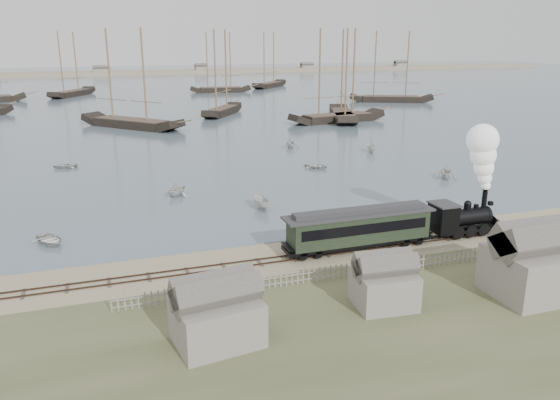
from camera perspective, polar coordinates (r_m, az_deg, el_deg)
name	(u,v)px	position (r m, az deg, el deg)	size (l,w,h in m)	color
ground	(296,248)	(48.60, 1.69, -5.08)	(600.00, 600.00, 0.00)	tan
harbor_water	(136,88)	(213.60, -14.82, 11.26)	(600.00, 336.00, 0.06)	#4C616D
rail_track	(304,256)	(46.85, 2.55, -5.89)	(120.00, 1.80, 0.16)	#35251D
picket_fence_west	(247,292)	(40.67, -3.51, -9.62)	(19.00, 0.10, 1.20)	slate
picket_fence_east	(468,262)	(48.37, 19.03, -6.14)	(15.00, 0.10, 1.20)	slate
shed_left	(218,342)	(34.83, -6.52, -14.54)	(5.00, 4.00, 4.10)	slate
shed_mid	(383,305)	(39.49, 10.70, -10.75)	(4.00, 3.50, 3.60)	slate
shed_right	(530,294)	(44.26, 24.69, -8.95)	(6.00, 5.00, 5.10)	slate
far_spit	(123,75)	(293.23, -16.11, 12.47)	(500.00, 20.00, 1.80)	gray
locomotive	(479,187)	(53.90, 20.06, 1.28)	(8.09, 3.02, 10.09)	black
passenger_coach	(359,227)	(48.12, 8.28, -2.81)	(13.68, 2.64, 3.32)	black
beached_dinghy	(312,244)	(48.66, 3.33, -4.57)	(3.86, 2.76, 0.80)	beige
rowboat_0	(50,240)	(53.57, -22.95, -3.86)	(3.61, 2.58, 0.75)	beige
rowboat_1	(176,189)	(65.20, -10.77, 1.12)	(3.08, 2.65, 1.62)	beige
rowboat_2	(261,203)	(59.20, -1.98, -0.32)	(3.45, 1.30, 1.33)	beige
rowboat_3	(316,166)	(77.93, 3.82, 3.56)	(3.41, 2.44, 0.71)	beige
rowboat_4	(446,172)	(75.32, 16.94, 2.84)	(3.45, 2.97, 1.82)	beige
rowboat_5	(371,148)	(90.24, 9.46, 5.37)	(3.38, 1.27, 1.31)	beige
rowboat_6	(65,166)	(83.87, -21.54, 3.36)	(3.41, 2.44, 0.71)	beige
rowboat_7	(290,142)	(92.76, 1.10, 6.03)	(3.30, 2.85, 1.74)	beige
schooner_2	(128,78)	(117.30, -15.59, 12.16)	(24.67, 5.69, 20.00)	black
schooner_3	(221,72)	(132.99, -6.16, 13.11)	(18.18, 4.20, 20.00)	black
schooner_4	(339,76)	(121.63, 6.14, 12.79)	(22.57, 5.21, 20.00)	black
schooner_5	(393,67)	(163.03, 11.70, 13.50)	(23.62, 5.45, 20.00)	black
schooner_7	(69,64)	(188.42, -21.16, 13.13)	(21.10, 4.87, 20.00)	black
schooner_8	(220,62)	(189.75, -6.30, 14.13)	(20.31, 4.69, 20.00)	black
schooner_9	(269,60)	(208.54, -1.11, 14.43)	(21.29, 4.91, 20.00)	black
schooner_10	(344,75)	(125.49, 6.70, 12.89)	(22.38, 5.16, 20.00)	black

